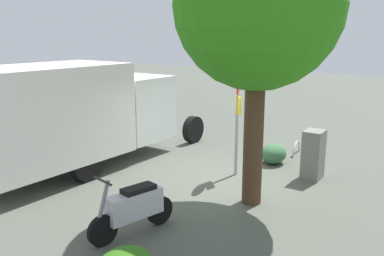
# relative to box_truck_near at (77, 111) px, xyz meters

# --- Properties ---
(ground_plane) EXTENTS (60.00, 60.00, 0.00)m
(ground_plane) POSITION_rel_box_truck_near_xyz_m (-1.39, 3.55, -1.59)
(ground_plane) COLOR #4D5147
(box_truck_near) EXTENTS (7.53, 2.45, 2.85)m
(box_truck_near) POSITION_rel_box_truck_near_xyz_m (0.00, 0.00, 0.00)
(box_truck_near) COLOR black
(box_truck_near) RESTS_ON ground
(motorcycle) EXTENTS (1.78, 0.71, 1.20)m
(motorcycle) POSITION_rel_box_truck_near_xyz_m (2.06, 3.78, -1.07)
(motorcycle) COLOR black
(motorcycle) RESTS_ON ground
(stop_sign) EXTENTS (0.71, 0.33, 2.86)m
(stop_sign) POSITION_rel_box_truck_near_xyz_m (-1.87, 3.82, 0.32)
(stop_sign) COLOR #9E9EA3
(stop_sign) RESTS_ON ground
(street_tree) EXTENTS (3.40, 3.40, 5.85)m
(street_tree) POSITION_rel_box_truck_near_xyz_m (-0.45, 4.94, 2.53)
(street_tree) COLOR #47301E
(street_tree) RESTS_ON ground
(utility_cabinet) EXTENTS (0.59, 0.46, 1.25)m
(utility_cabinet) POSITION_rel_box_truck_near_xyz_m (-2.69, 5.57, -0.96)
(utility_cabinet) COLOR slate
(utility_cabinet) RESTS_ON ground
(bike_rack_hoop) EXTENTS (0.85, 0.15, 0.85)m
(bike_rack_hoop) POSITION_rel_box_truck_near_xyz_m (-4.54, 4.50, -1.59)
(bike_rack_hoop) COLOR #B7B7BC
(bike_rack_hoop) RESTS_ON ground
(shrub_mid_verge) EXTENTS (0.84, 0.69, 0.57)m
(shrub_mid_verge) POSITION_rel_box_truck_near_xyz_m (-3.31, 4.27, -1.30)
(shrub_mid_verge) COLOR #36653E
(shrub_mid_verge) RESTS_ON ground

